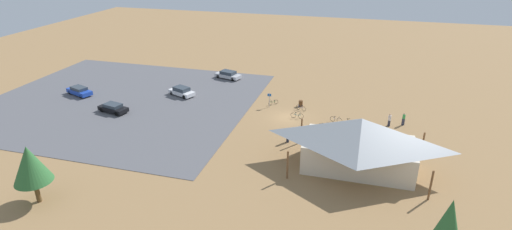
% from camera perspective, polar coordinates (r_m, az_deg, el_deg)
% --- Properties ---
extents(ground, '(160.00, 160.00, 0.00)m').
position_cam_1_polar(ground, '(55.99, 4.60, -0.35)').
color(ground, '#937047').
rests_on(ground, ground).
extents(parking_lot_asphalt, '(39.69, 35.56, 0.05)m').
position_cam_1_polar(parking_lot_asphalt, '(65.14, -18.51, 2.01)').
color(parking_lot_asphalt, '#56565B').
rests_on(parking_lot_asphalt, ground).
extents(bike_pavilion, '(14.07, 8.67, 5.82)m').
position_cam_1_polar(bike_pavilion, '(43.74, 14.50, -3.50)').
color(bike_pavilion, beige).
rests_on(bike_pavilion, ground).
extents(trash_bin, '(0.60, 0.60, 0.90)m').
position_cam_1_polar(trash_bin, '(59.77, 6.35, 1.64)').
color(trash_bin, brown).
rests_on(trash_bin, ground).
extents(lot_sign, '(0.56, 0.08, 2.20)m').
position_cam_1_polar(lot_sign, '(58.78, 1.90, 2.41)').
color(lot_sign, '#99999E').
rests_on(lot_sign, ground).
extents(pine_center, '(2.68, 2.68, 7.58)m').
position_cam_1_polar(pine_center, '(30.24, 25.44, -14.49)').
color(pine_center, brown).
rests_on(pine_center, ground).
extents(pine_mideast, '(3.41, 3.41, 5.88)m').
position_cam_1_polar(pine_mideast, '(41.97, -29.39, -6.12)').
color(pine_mideast, brown).
rests_on(pine_mideast, ground).
extents(bicycle_purple_yard_front, '(0.57, 1.66, 0.77)m').
position_cam_1_polar(bicycle_purple_yard_front, '(52.96, 12.92, -1.97)').
color(bicycle_purple_yard_front, black).
rests_on(bicycle_purple_yard_front, ground).
extents(bicycle_orange_yard_center, '(1.58, 0.61, 0.82)m').
position_cam_1_polar(bicycle_orange_yard_center, '(53.25, 9.56, -1.51)').
color(bicycle_orange_yard_center, black).
rests_on(bicycle_orange_yard_center, ground).
extents(bicycle_green_front_row, '(1.24, 1.18, 0.78)m').
position_cam_1_polar(bicycle_green_front_row, '(60.12, 2.45, 1.81)').
color(bicycle_green_front_row, black).
rests_on(bicycle_green_front_row, ground).
extents(bicycle_white_lone_west, '(1.65, 0.55, 0.83)m').
position_cam_1_polar(bicycle_white_lone_west, '(55.35, 11.28, -0.62)').
color(bicycle_white_lone_west, black).
rests_on(bicycle_white_lone_west, ground).
extents(bicycle_blue_yard_right, '(1.55, 0.72, 0.82)m').
position_cam_1_polar(bicycle_blue_yard_right, '(58.39, 6.40, 1.01)').
color(bicycle_blue_yard_right, black).
rests_on(bicycle_blue_yard_right, ground).
extents(bicycle_yellow_edge_south, '(0.60, 1.68, 0.85)m').
position_cam_1_polar(bicycle_yellow_edge_south, '(54.68, 13.01, -1.08)').
color(bicycle_yellow_edge_south, black).
rests_on(bicycle_yellow_edge_south, ground).
extents(bicycle_teal_back_row, '(1.80, 0.48, 0.88)m').
position_cam_1_polar(bicycle_teal_back_row, '(55.73, 5.85, -0.08)').
color(bicycle_teal_back_row, black).
rests_on(bicycle_teal_back_row, ground).
extents(car_black_aisle_side, '(4.63, 2.71, 1.26)m').
position_cam_1_polar(car_black_aisle_side, '(60.75, -19.61, 0.97)').
color(car_black_aisle_side, black).
rests_on(car_black_aisle_side, parking_lot_asphalt).
extents(car_white_inner_stall, '(4.69, 3.35, 1.39)m').
position_cam_1_polar(car_white_inner_stall, '(64.46, -10.50, 3.32)').
color(car_white_inner_stall, white).
rests_on(car_white_inner_stall, parking_lot_asphalt).
extents(car_blue_near_entry, '(4.89, 3.21, 1.33)m').
position_cam_1_polar(car_blue_near_entry, '(69.53, -23.78, 3.16)').
color(car_blue_near_entry, '#1E42B2').
rests_on(car_blue_near_entry, parking_lot_asphalt).
extents(car_silver_end_stall, '(4.94, 3.11, 1.35)m').
position_cam_1_polar(car_silver_end_stall, '(71.59, -3.98, 5.73)').
color(car_silver_end_stall, '#BCBCC1').
rests_on(car_silver_end_stall, parking_lot_asphalt).
extents(visitor_by_pavilion, '(0.36, 0.36, 1.85)m').
position_cam_1_polar(visitor_by_pavilion, '(48.90, 4.54, -2.82)').
color(visitor_by_pavilion, '#2D3347').
rests_on(visitor_by_pavilion, ground).
extents(visitor_at_bikes, '(0.36, 0.36, 1.75)m').
position_cam_1_polar(visitor_at_bikes, '(55.77, 18.40, -0.63)').
color(visitor_at_bikes, '#2D3347').
rests_on(visitor_at_bikes, ground).
extents(visitor_crossing_yard, '(0.39, 0.40, 1.75)m').
position_cam_1_polar(visitor_crossing_yard, '(56.66, 20.21, -0.50)').
color(visitor_crossing_yard, '#2D3347').
rests_on(visitor_crossing_yard, ground).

